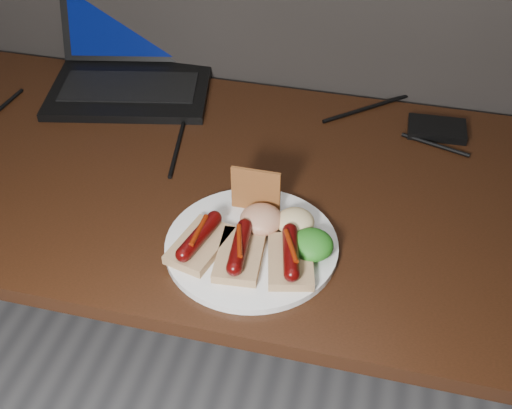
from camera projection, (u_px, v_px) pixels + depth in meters
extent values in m
cube|color=black|center=(216.00, 182.00, 1.21)|extent=(1.40, 0.70, 0.03)
cube|color=black|center=(30.00, 187.00, 1.80)|extent=(0.05, 0.05, 0.72)
cube|color=black|center=(130.00, 91.00, 1.42)|extent=(0.39, 0.31, 0.02)
cube|color=black|center=(129.00, 86.00, 1.42)|extent=(0.31, 0.19, 0.00)
cube|color=black|center=(136.00, 8.00, 1.47)|extent=(0.36, 0.16, 0.23)
cube|color=#080D50|center=(136.00, 8.00, 1.47)|extent=(0.32, 0.14, 0.20)
cube|color=black|center=(437.00, 129.00, 1.31)|extent=(0.12, 0.08, 0.02)
cylinder|color=black|center=(177.00, 149.00, 1.26)|extent=(0.04, 0.18, 0.01)
cylinder|color=black|center=(366.00, 108.00, 1.38)|extent=(0.17, 0.15, 0.01)
cylinder|color=black|center=(435.00, 145.00, 1.27)|extent=(0.14, 0.05, 0.01)
cylinder|color=silver|center=(252.00, 245.00, 1.05)|extent=(0.31, 0.31, 0.01)
cube|color=tan|center=(200.00, 245.00, 1.04)|extent=(0.10, 0.13, 0.02)
cylinder|color=#520505|center=(199.00, 236.00, 1.02)|extent=(0.05, 0.10, 0.02)
sphere|color=#520505|center=(183.00, 255.00, 0.99)|extent=(0.03, 0.02, 0.02)
sphere|color=#520505|center=(214.00, 218.00, 1.05)|extent=(0.03, 0.02, 0.02)
cylinder|color=#671804|center=(199.00, 230.00, 1.01)|extent=(0.01, 0.07, 0.01)
cube|color=tan|center=(240.00, 256.00, 1.02)|extent=(0.08, 0.12, 0.02)
cylinder|color=#520505|center=(240.00, 247.00, 1.00)|extent=(0.03, 0.10, 0.02)
sphere|color=#520505|center=(234.00, 268.00, 0.97)|extent=(0.02, 0.02, 0.02)
sphere|color=#520505|center=(245.00, 226.00, 1.04)|extent=(0.02, 0.02, 0.02)
cylinder|color=#671804|center=(239.00, 241.00, 1.00)|extent=(0.03, 0.07, 0.01)
cube|color=tan|center=(290.00, 261.00, 1.01)|extent=(0.09, 0.13, 0.02)
cylinder|color=#520505|center=(291.00, 252.00, 0.99)|extent=(0.05, 0.10, 0.02)
sphere|color=#520505|center=(292.00, 274.00, 0.96)|extent=(0.03, 0.02, 0.02)
sphere|color=#520505|center=(290.00, 231.00, 1.03)|extent=(0.03, 0.02, 0.02)
cylinder|color=#671804|center=(291.00, 246.00, 0.99)|extent=(0.04, 0.07, 0.01)
cube|color=#AC622F|center=(256.00, 190.00, 1.09)|extent=(0.09, 0.01, 0.08)
ellipsoid|color=#1E5811|center=(312.00, 245.00, 1.02)|extent=(0.07, 0.07, 0.04)
ellipsoid|color=maroon|center=(261.00, 219.00, 1.06)|extent=(0.07, 0.07, 0.04)
ellipsoid|color=beige|center=(295.00, 222.00, 1.06)|extent=(0.06, 0.06, 0.04)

